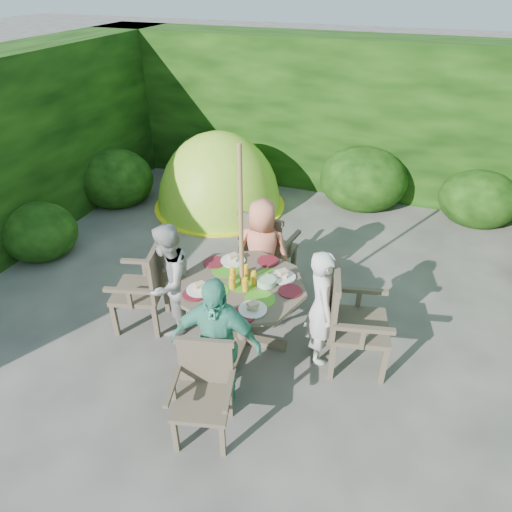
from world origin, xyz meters
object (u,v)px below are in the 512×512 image
(garden_chair_right, at_px, (350,319))
(garden_chair_front, at_px, (204,389))
(child_right, at_px, (321,307))
(patio_table, at_px, (243,294))
(dome_tent, at_px, (219,206))
(child_front, at_px, (216,344))
(child_back, at_px, (262,252))
(garden_chair_left, at_px, (146,286))
(child_left, at_px, (169,281))
(garden_chair_back, at_px, (266,248))
(parasol_pole, at_px, (242,255))

(garden_chair_right, relative_size, garden_chair_front, 1.24)
(garden_chair_right, relative_size, child_right, 0.83)
(patio_table, relative_size, dome_tent, 0.57)
(child_front, bearing_deg, child_right, 40.49)
(garden_chair_right, bearing_deg, child_front, 118.21)
(child_back, bearing_deg, garden_chair_left, 29.87)
(child_left, relative_size, child_back, 0.99)
(patio_table, bearing_deg, garden_chair_back, 96.46)
(garden_chair_left, bearing_deg, garden_chair_right, 79.20)
(garden_chair_left, distance_m, garden_chair_back, 1.52)
(garden_chair_front, bearing_deg, patio_table, 80.25)
(patio_table, relative_size, garden_chair_front, 1.68)
(garden_chair_back, distance_m, child_right, 1.37)
(garden_chair_back, distance_m, child_back, 0.32)
(garden_chair_front, bearing_deg, child_right, 44.80)
(patio_table, bearing_deg, garden_chair_right, 4.40)
(garden_chair_back, bearing_deg, child_front, 104.46)
(child_front, relative_size, dome_tent, 0.55)
(parasol_pole, distance_m, garden_chair_front, 1.28)
(garden_chair_left, bearing_deg, garden_chair_back, 125.06)
(child_back, xyz_separation_m, dome_tent, (-1.51, 2.11, -0.65))
(garden_chair_front, xyz_separation_m, child_back, (-0.16, 1.90, 0.20))
(patio_table, height_order, child_left, child_left)
(child_right, bearing_deg, garden_chair_back, 17.73)
(garden_chair_right, bearing_deg, parasol_pole, 81.64)
(patio_table, bearing_deg, child_back, 95.44)
(child_left, height_order, dome_tent, child_left)
(garden_chair_front, bearing_deg, garden_chair_right, 35.93)
(child_left, height_order, child_front, child_front)
(garden_chair_right, bearing_deg, patio_table, 81.58)
(garden_chair_left, relative_size, child_front, 0.71)
(child_left, bearing_deg, parasol_pole, 91.81)
(garden_chair_front, relative_size, child_front, 0.62)
(child_back, height_order, dome_tent, child_back)
(child_back, bearing_deg, garden_chair_back, -91.66)
(child_left, relative_size, dome_tent, 0.52)
(child_back, distance_m, dome_tent, 2.67)
(parasol_pole, relative_size, garden_chair_front, 2.60)
(garden_chair_back, relative_size, dome_tent, 0.40)
(patio_table, distance_m, garden_chair_left, 1.11)
(garden_chair_back, bearing_deg, parasol_pole, 104.93)
(child_front, bearing_deg, parasol_pole, 85.49)
(garden_chair_right, height_order, garden_chair_back, garden_chair_right)
(patio_table, height_order, garden_chair_front, patio_table)
(garden_chair_right, bearing_deg, child_left, 81.92)
(parasol_pole, distance_m, garden_chair_back, 1.23)
(child_back, bearing_deg, garden_chair_front, 83.88)
(garden_chair_left, xyz_separation_m, child_front, (1.16, -0.71, 0.16))
(child_front, bearing_deg, child_back, 85.49)
(patio_table, xyz_separation_m, dome_tent, (-1.58, 2.90, -0.64))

